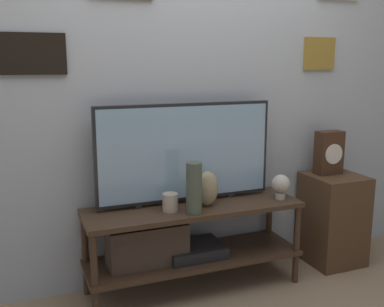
# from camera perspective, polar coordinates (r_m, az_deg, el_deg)

# --- Properties ---
(ground_plane) EXTENTS (12.00, 12.00, 0.00)m
(ground_plane) POSITION_cam_1_polar(r_m,az_deg,el_deg) (2.79, 2.15, -18.80)
(ground_plane) COLOR #997F60
(wall_back) EXTENTS (6.40, 0.08, 2.70)m
(wall_back) POSITION_cam_1_polar(r_m,az_deg,el_deg) (2.86, -1.70, 10.46)
(wall_back) COLOR #B2BCC6
(wall_back) RESTS_ON ground_plane
(media_console) EXTENTS (1.35, 0.40, 0.55)m
(media_console) POSITION_cam_1_polar(r_m,az_deg,el_deg) (2.80, -1.96, -10.84)
(media_console) COLOR #422D1E
(media_console) RESTS_ON ground_plane
(television) EXTENTS (1.13, 0.05, 0.62)m
(television) POSITION_cam_1_polar(r_m,az_deg,el_deg) (2.76, -0.81, 0.15)
(television) COLOR black
(television) RESTS_ON media_console
(vase_urn_stoneware) EXTENTS (0.14, 0.10, 0.22)m
(vase_urn_stoneware) POSITION_cam_1_polar(r_m,az_deg,el_deg) (2.74, 1.93, -4.48)
(vase_urn_stoneware) COLOR tan
(vase_urn_stoneware) RESTS_ON media_console
(vase_tall_ceramic) EXTENTS (0.09, 0.09, 0.30)m
(vase_tall_ceramic) POSITION_cam_1_polar(r_m,az_deg,el_deg) (2.60, 0.25, -4.42)
(vase_tall_ceramic) COLOR #4C5647
(vase_tall_ceramic) RESTS_ON media_console
(candle_jar) EXTENTS (0.09, 0.09, 0.11)m
(candle_jar) POSITION_cam_1_polar(r_m,az_deg,el_deg) (2.67, -2.79, -6.21)
(candle_jar) COLOR #C1B29E
(candle_jar) RESTS_ON media_console
(decorative_bust) EXTENTS (0.12, 0.12, 0.16)m
(decorative_bust) POSITION_cam_1_polar(r_m,az_deg,el_deg) (2.94, 11.20, -3.92)
(decorative_bust) COLOR beige
(decorative_bust) RESTS_ON media_console
(side_table) EXTENTS (0.37, 0.38, 0.64)m
(side_table) POSITION_cam_1_polar(r_m,az_deg,el_deg) (3.37, 17.41, -7.90)
(side_table) COLOR #513823
(side_table) RESTS_ON ground_plane
(mantel_clock) EXTENTS (0.19, 0.11, 0.30)m
(mantel_clock) POSITION_cam_1_polar(r_m,az_deg,el_deg) (3.28, 17.00, 0.10)
(mantel_clock) COLOR #422819
(mantel_clock) RESTS_ON side_table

